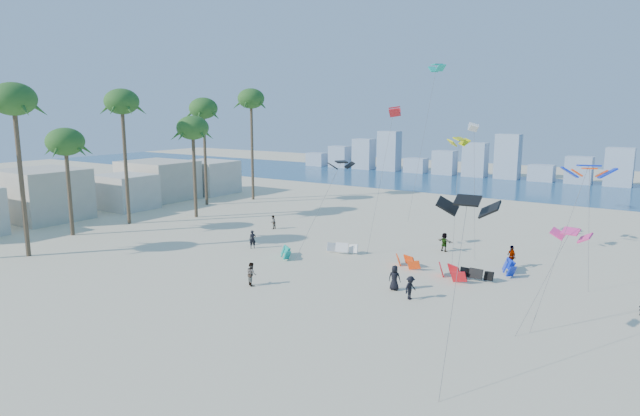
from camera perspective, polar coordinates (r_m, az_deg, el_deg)
The scene contains 10 objects.
ground at distance 39.01m, azimuth -17.23°, elevation -9.61°, with size 220.00×220.00×0.00m, color beige.
ocean at distance 99.90m, azimuth 16.68°, elevation 2.42°, with size 220.00×220.00×0.00m, color navy.
kitesurfer_near at distance 51.85m, azimuth -7.07°, elevation -3.28°, with size 0.63×0.41×1.73m, color black.
kitesurfer_mid at distance 41.19m, azimuth -7.18°, elevation -6.86°, with size 0.85×0.66×1.75m, color gray.
kitesurfers_far at distance 45.94m, azimuth 11.30°, elevation -5.18°, with size 36.37×14.76×1.88m.
grounded_kites at distance 45.83m, azimuth 9.81°, elevation -5.70°, with size 19.97×9.26×0.99m.
flying_kites at distance 45.97m, azimuth 14.69°, elevation 7.73°, with size 24.18×40.57×18.52m.
palm_row at distance 64.54m, azimuth -19.40°, elevation 9.08°, with size 9.82×44.80×15.89m.
beachfront_buildings at distance 76.96m, azimuth -21.20°, elevation 1.92°, with size 11.50×43.00×6.00m.
distant_skyline at distance 109.43m, azimuth 17.73°, elevation 4.64°, with size 85.00×3.00×8.40m.
Camera 1 is at (28.91, -22.74, 12.99)m, focal length 30.55 mm.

